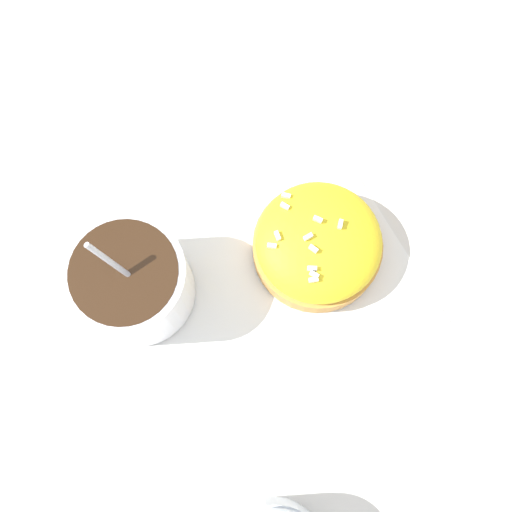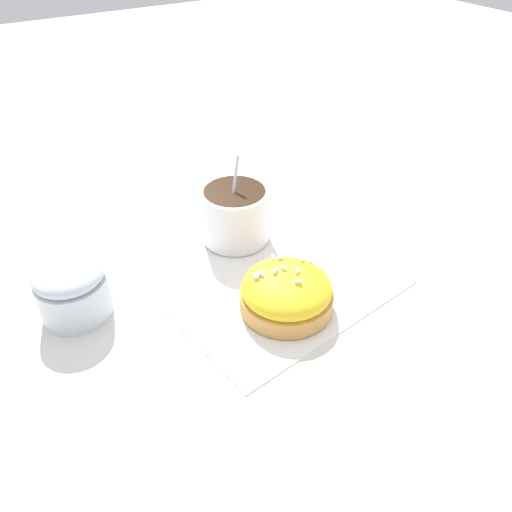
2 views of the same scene
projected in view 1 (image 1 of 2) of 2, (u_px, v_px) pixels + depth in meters
ground_plane at (231, 269)px, 0.49m from camera, size 3.00×3.00×0.00m
paper_napkin at (231, 268)px, 0.49m from camera, size 0.30×0.29×0.00m
coffee_cup at (130, 281)px, 0.45m from camera, size 0.10×0.09×0.11m
frosted_pastry at (318, 244)px, 0.47m from camera, size 0.10×0.10×0.05m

